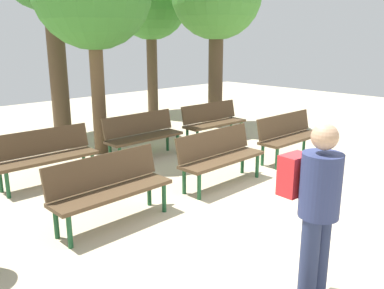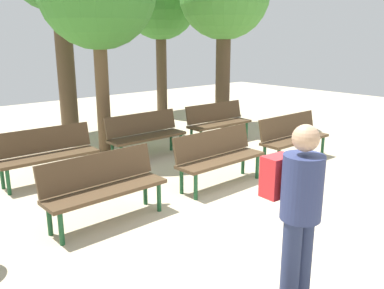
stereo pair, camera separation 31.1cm
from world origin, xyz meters
TOP-DOWN VIEW (x-y plane):
  - ground_plane at (0.00, 0.00)m, footprint 24.00×24.00m
  - bench_r0_c0 at (-2.02, 1.60)m, footprint 1.61×0.51m
  - bench_r0_c1 at (0.03, 1.60)m, footprint 1.61×0.50m
  - bench_r0_c2 at (2.03, 1.61)m, footprint 1.61×0.50m
  - bench_r1_c0 at (-1.97, 3.56)m, footprint 1.61×0.52m
  - bench_r1_c1 at (0.02, 3.63)m, footprint 1.60×0.48m
  - bench_r1_c2 at (1.95, 3.57)m, footprint 1.61×0.53m
  - tree_3 at (3.28, 7.43)m, footprint 2.23×2.23m
  - visitor_with_backpack at (-1.64, -1.02)m, footprint 0.36×0.54m

SIDE VIEW (x-z plane):
  - ground_plane at x=0.00m, z-range 0.00..0.00m
  - bench_r0_c0 at x=-2.02m, z-range 0.07..0.94m
  - bench_r0_c1 at x=0.03m, z-range 0.07..0.94m
  - bench_r0_c2 at x=2.03m, z-range 0.07..0.94m
  - bench_r1_c0 at x=-1.97m, z-range 0.07..0.94m
  - bench_r1_c1 at x=0.02m, z-range 0.07..0.94m
  - bench_r1_c2 at x=1.95m, z-range 0.07..0.94m
  - visitor_with_backpack at x=-1.64m, z-range 0.11..1.76m
  - tree_3 at x=3.28m, z-range 1.07..5.53m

